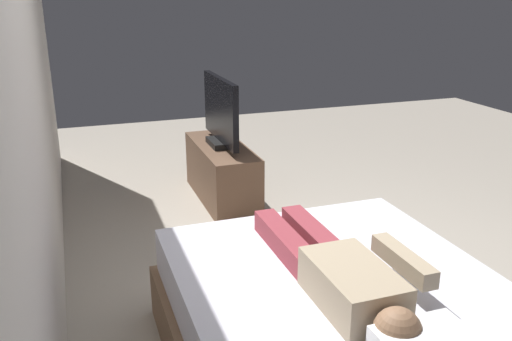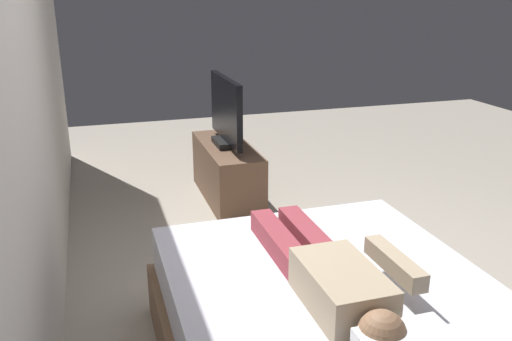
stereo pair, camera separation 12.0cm
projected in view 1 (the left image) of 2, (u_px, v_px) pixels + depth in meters
name	position (u px, v px, depth m)	size (l,w,h in m)	color
ground_plane	(320.00, 302.00, 3.26)	(10.00, 10.00, 0.00)	#ADA393
back_wall	(24.00, 72.00, 2.69)	(6.40, 0.10, 2.80)	silver
person	(341.00, 273.00, 2.35)	(1.26, 0.46, 0.18)	tan
remote	(399.00, 257.00, 2.64)	(0.15, 0.04, 0.02)	black
tv_stand	(222.00, 172.00, 4.77)	(1.10, 0.40, 0.50)	brown
tv	(221.00, 113.00, 4.60)	(0.88, 0.20, 0.59)	black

